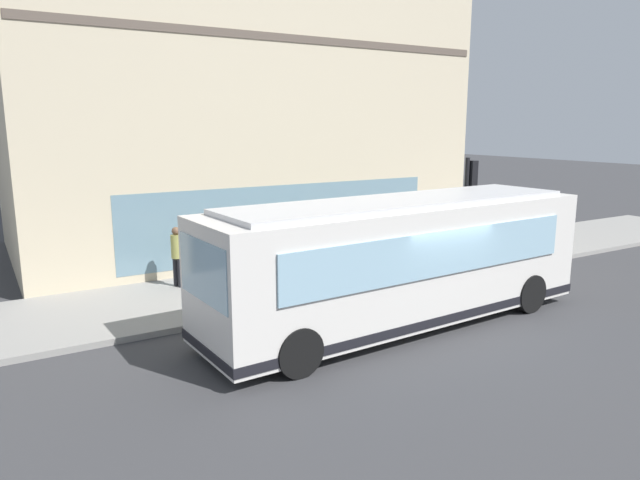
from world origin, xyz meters
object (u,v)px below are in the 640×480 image
object	(u,v)px
city_bus_nearside	(401,262)
newspaper_vending_box	(260,257)
pedestrian_near_hydrant	(454,222)
pedestrian_near_building_entrance	(296,267)
pedestrian_by_light_pole	(177,252)
fire_hydrant	(343,253)
traffic_light_near_corner	(469,192)

from	to	relation	value
city_bus_nearside	newspaper_vending_box	distance (m)	6.05
pedestrian_near_hydrant	pedestrian_near_building_entrance	xyz separation A→B (m)	(-2.64, 8.34, -0.08)
city_bus_nearside	pedestrian_by_light_pole	world-z (taller)	city_bus_nearside
city_bus_nearside	fire_hydrant	world-z (taller)	city_bus_nearside
traffic_light_near_corner	pedestrian_near_building_entrance	bearing A→B (deg)	88.22
traffic_light_near_corner	city_bus_nearside	bearing A→B (deg)	118.23
pedestrian_near_hydrant	pedestrian_near_building_entrance	world-z (taller)	pedestrian_near_hydrant
traffic_light_near_corner	fire_hydrant	size ratio (longest dim) A/B	4.89
pedestrian_near_building_entrance	newspaper_vending_box	xyz separation A→B (m)	(3.14, -0.40, -0.42)
newspaper_vending_box	pedestrian_near_building_entrance	bearing A→B (deg)	172.75
pedestrian_by_light_pole	newspaper_vending_box	size ratio (longest dim) A/B	1.95
pedestrian_by_light_pole	newspaper_vending_box	world-z (taller)	pedestrian_by_light_pole
traffic_light_near_corner	fire_hydrant	world-z (taller)	traffic_light_near_corner
fire_hydrant	pedestrian_by_light_pole	bearing A→B (deg)	89.17
city_bus_nearside	pedestrian_near_building_entrance	bearing A→B (deg)	25.64
traffic_light_near_corner	pedestrian_by_light_pole	xyz separation A→B (m)	(2.93, 8.53, -1.51)
pedestrian_near_hydrant	newspaper_vending_box	bearing A→B (deg)	86.41
pedestrian_by_light_pole	pedestrian_near_hydrant	world-z (taller)	pedestrian_by_light_pole
fire_hydrant	pedestrian_near_building_entrance	bearing A→B (deg)	129.15
pedestrian_by_light_pole	pedestrian_near_building_entrance	xyz separation A→B (m)	(-2.74, -2.40, -0.14)
pedestrian_near_building_entrance	fire_hydrant	bearing A→B (deg)	-50.85
pedestrian_near_building_entrance	newspaper_vending_box	bearing A→B (deg)	-7.25
city_bus_nearside	traffic_light_near_corner	distance (m)	5.56
pedestrian_by_light_pole	newspaper_vending_box	bearing A→B (deg)	-82.01
pedestrian_by_light_pole	newspaper_vending_box	distance (m)	2.88
city_bus_nearside	fire_hydrant	distance (m)	5.86
city_bus_nearside	newspaper_vending_box	xyz separation A→B (m)	(5.90, 0.93, -0.95)
pedestrian_by_light_pole	traffic_light_near_corner	bearing A→B (deg)	-108.98
pedestrian_near_hydrant	newspaper_vending_box	size ratio (longest dim) A/B	1.85
fire_hydrant	pedestrian_near_hydrant	xyz separation A→B (m)	(-0.02, -5.07, 0.60)
city_bus_nearside	pedestrian_near_hydrant	size ratio (longest dim) A/B	6.08
city_bus_nearside	newspaper_vending_box	size ratio (longest dim) A/B	11.27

